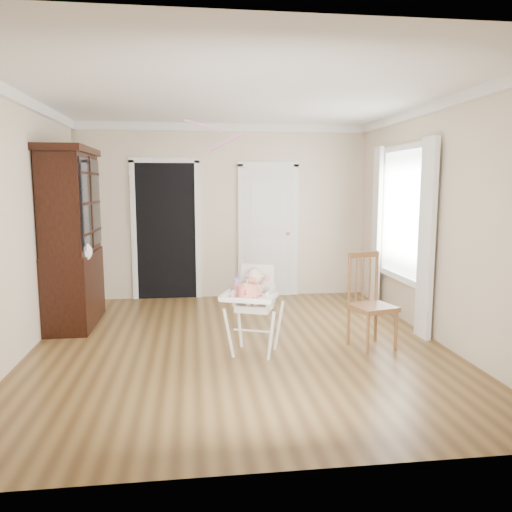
{
  "coord_description": "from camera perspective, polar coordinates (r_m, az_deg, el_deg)",
  "views": [
    {
      "loc": [
        -0.5,
        -5.33,
        1.76
      ],
      "look_at": [
        0.14,
        -0.39,
        1.05
      ],
      "focal_mm": 35.0,
      "sensor_mm": 36.0,
      "label": 1
    }
  ],
  "objects": [
    {
      "name": "closet_door",
      "position": [
        7.93,
        1.4,
        2.76
      ],
      "size": [
        0.96,
        0.09,
        2.13
      ],
      "color": "white",
      "rests_on": "wall_back"
    },
    {
      "name": "window_right",
      "position": [
        6.71,
        16.25,
        3.7
      ],
      "size": [
        0.13,
        1.84,
        2.3
      ],
      "color": "white",
      "rests_on": "wall_right"
    },
    {
      "name": "china_cabinet",
      "position": [
        6.64,
        -20.25,
        1.98
      ],
      "size": [
        0.59,
        1.32,
        2.23
      ],
      "color": "black",
      "rests_on": "floor"
    },
    {
      "name": "crown_molding",
      "position": [
        5.43,
        -2.06,
        17.39
      ],
      "size": [
        4.5,
        5.0,
        0.12
      ],
      "primitive_type": null,
      "color": "white",
      "rests_on": "ceiling"
    },
    {
      "name": "wall_left",
      "position": [
        5.63,
        -25.48,
        3.1
      ],
      "size": [
        0.0,
        5.0,
        5.0
      ],
      "primitive_type": "plane",
      "rotation": [
        1.57,
        0.0,
        1.57
      ],
      "color": "beige",
      "rests_on": "floor"
    },
    {
      "name": "wall_right",
      "position": [
        6.01,
        19.94,
        3.67
      ],
      "size": [
        0.0,
        5.0,
        5.0
      ],
      "primitive_type": "plane",
      "rotation": [
        1.57,
        0.0,
        -1.57
      ],
      "color": "beige",
      "rests_on": "floor"
    },
    {
      "name": "streamer",
      "position": [
        5.64,
        -6.2,
        14.72
      ],
      "size": [
        0.38,
        0.35,
        0.15
      ],
      "primitive_type": null,
      "rotation": [
        0.26,
        0.0,
        0.83
      ],
      "color": "pink",
      "rests_on": "ceiling"
    },
    {
      "name": "sippy_cup",
      "position": [
        5.13,
        -2.2,
        -3.4
      ],
      "size": [
        0.08,
        0.08,
        0.19
      ],
      "rotation": [
        0.0,
        0.0,
        -0.37
      ],
      "color": "pink",
      "rests_on": "high_chair"
    },
    {
      "name": "floor",
      "position": [
        5.64,
        -1.92,
        -10.13
      ],
      "size": [
        5.0,
        5.0,
        0.0
      ],
      "primitive_type": "plane",
      "color": "#543B1C",
      "rests_on": "ground"
    },
    {
      "name": "dining_chair",
      "position": [
        5.59,
        12.98,
        -5.37
      ],
      "size": [
        0.52,
        0.52,
        1.03
      ],
      "rotation": [
        0.0,
        0.0,
        0.27
      ],
      "color": "brown",
      "rests_on": "floor"
    },
    {
      "name": "wall_back",
      "position": [
        7.86,
        -3.69,
        5.07
      ],
      "size": [
        4.5,
        0.0,
        4.5
      ],
      "primitive_type": "plane",
      "rotation": [
        1.57,
        0.0,
        0.0
      ],
      "color": "beige",
      "rests_on": "floor"
    },
    {
      "name": "ceiling",
      "position": [
        5.44,
        -2.06,
        18.02
      ],
      "size": [
        5.0,
        5.0,
        0.0
      ],
      "primitive_type": "plane",
      "rotation": [
        3.14,
        0.0,
        0.0
      ],
      "color": "white",
      "rests_on": "wall_back"
    },
    {
      "name": "baby",
      "position": [
        5.21,
        -0.13,
        -3.57
      ],
      "size": [
        0.25,
        0.25,
        0.39
      ],
      "rotation": [
        0.0,
        0.0,
        -0.37
      ],
      "color": "beige",
      "rests_on": "high_chair"
    },
    {
      "name": "high_chair",
      "position": [
        5.21,
        -0.2,
        -4.94
      ],
      "size": [
        0.74,
        0.82,
        0.95
      ],
      "rotation": [
        0.0,
        0.0,
        -0.37
      ],
      "color": "white",
      "rests_on": "floor"
    },
    {
      "name": "doorway",
      "position": [
        7.85,
        -10.24,
        3.19
      ],
      "size": [
        1.06,
        0.05,
        2.22
      ],
      "color": "black",
      "rests_on": "wall_back"
    },
    {
      "name": "cake",
      "position": [
        4.97,
        -0.96,
        -4.01
      ],
      "size": [
        0.26,
        0.26,
        0.12
      ],
      "color": "silver",
      "rests_on": "high_chair"
    }
  ]
}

